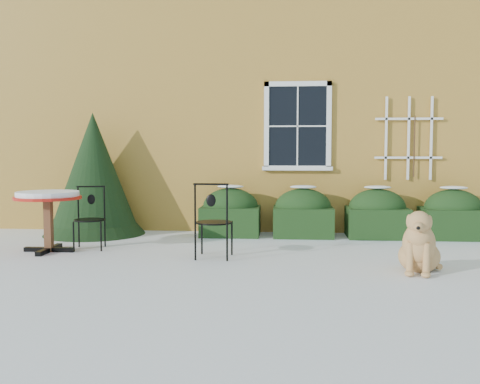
# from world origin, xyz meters

# --- Properties ---
(ground) EXTENTS (80.00, 80.00, 0.00)m
(ground) POSITION_xyz_m (0.00, 0.00, 0.00)
(ground) COLOR white
(ground) RESTS_ON ground
(house) EXTENTS (12.40, 8.40, 6.40)m
(house) POSITION_xyz_m (0.00, 7.00, 3.22)
(house) COLOR gold
(house) RESTS_ON ground
(hedge_row) EXTENTS (4.95, 0.80, 0.91)m
(hedge_row) POSITION_xyz_m (1.65, 2.55, 0.40)
(hedge_row) COLOR black
(hedge_row) RESTS_ON ground
(evergreen_shrub) EXTENTS (1.83, 1.83, 2.22)m
(evergreen_shrub) POSITION_xyz_m (-2.80, 2.49, 0.89)
(evergreen_shrub) COLOR black
(evergreen_shrub) RESTS_ON ground
(bistro_table) EXTENTS (0.98, 0.98, 0.91)m
(bistro_table) POSITION_xyz_m (-2.86, 0.72, 0.76)
(bistro_table) COLOR black
(bistro_table) RESTS_ON ground
(patio_chair_near) EXTENTS (0.51, 0.51, 1.07)m
(patio_chair_near) POSITION_xyz_m (-0.33, 0.44, 0.54)
(patio_chair_near) COLOR black
(patio_chair_near) RESTS_ON ground
(patio_chair_far) EXTENTS (0.51, 0.50, 0.97)m
(patio_chair_far) POSITION_xyz_m (-2.34, 1.03, 0.48)
(patio_chair_far) COLOR black
(patio_chair_far) RESTS_ON ground
(dog) EXTENTS (0.65, 0.87, 0.81)m
(dog) POSITION_xyz_m (2.33, -0.28, 0.33)
(dog) COLOR tan
(dog) RESTS_ON ground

